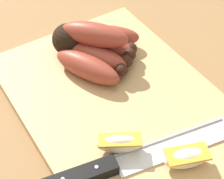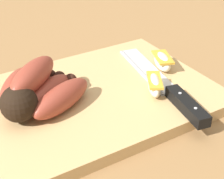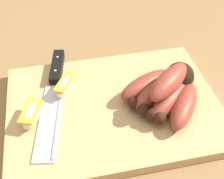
{
  "view_description": "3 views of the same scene",
  "coord_description": "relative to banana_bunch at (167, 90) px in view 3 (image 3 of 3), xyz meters",
  "views": [
    {
      "loc": [
        -0.3,
        0.23,
        0.45
      ],
      "look_at": [
        0.02,
        0.02,
        0.03
      ],
      "focal_mm": 58.79,
      "sensor_mm": 36.0,
      "label": 1
    },
    {
      "loc": [
        0.26,
        0.47,
        0.34
      ],
      "look_at": [
        0.0,
        0.04,
        0.03
      ],
      "focal_mm": 57.46,
      "sensor_mm": 36.0,
      "label": 2
    },
    {
      "loc": [
        -0.07,
        -0.37,
        0.43
      ],
      "look_at": [
        0.02,
        0.03,
        0.04
      ],
      "focal_mm": 47.98,
      "sensor_mm": 36.0,
      "label": 3
    }
  ],
  "objects": [
    {
      "name": "cutting_board",
      "position": [
        -0.1,
        0.01,
        -0.04
      ],
      "size": [
        0.4,
        0.29,
        0.02
      ],
      "primitive_type": "cube",
      "color": "tan",
      "rests_on": "ground_plane"
    },
    {
      "name": "apple_wedge_middle",
      "position": [
        -0.18,
        0.06,
        -0.01
      ],
      "size": [
        0.05,
        0.07,
        0.03
      ],
      "color": "#F4E5C1",
      "rests_on": "cutting_board"
    },
    {
      "name": "ground_plane",
      "position": [
        -0.11,
        -0.0,
        -0.05
      ],
      "size": [
        6.0,
        6.0,
        0.0
      ],
      "primitive_type": "plane",
      "color": "olive"
    },
    {
      "name": "banana_bunch",
      "position": [
        0.0,
        0.0,
        0.0
      ],
      "size": [
        0.16,
        0.17,
        0.07
      ],
      "color": "black",
      "rests_on": "cutting_board"
    },
    {
      "name": "chefs_knife",
      "position": [
        -0.2,
        0.09,
        -0.02
      ],
      "size": [
        0.08,
        0.28,
        0.02
      ],
      "color": "silver",
      "rests_on": "cutting_board"
    },
    {
      "name": "apple_wedge_near",
      "position": [
        -0.25,
        0.0,
        -0.01
      ],
      "size": [
        0.05,
        0.07,
        0.03
      ],
      "color": "#F4E5C1",
      "rests_on": "cutting_board"
    }
  ]
}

